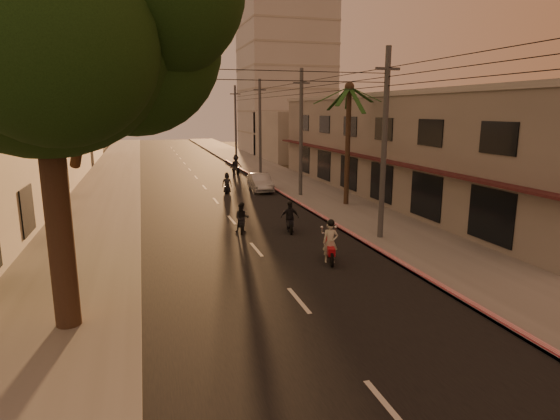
% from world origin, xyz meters
% --- Properties ---
extents(ground, '(160.00, 160.00, 0.00)m').
position_xyz_m(ground, '(0.00, 0.00, 0.00)').
color(ground, '#383023').
rests_on(ground, ground).
extents(road, '(10.00, 140.00, 0.02)m').
position_xyz_m(road, '(0.00, 20.00, 0.01)').
color(road, black).
rests_on(road, ground).
extents(sidewalk_right, '(5.00, 140.00, 0.12)m').
position_xyz_m(sidewalk_right, '(7.50, 20.00, 0.06)').
color(sidewalk_right, slate).
rests_on(sidewalk_right, ground).
extents(sidewalk_left, '(5.00, 140.00, 0.12)m').
position_xyz_m(sidewalk_left, '(-7.50, 20.00, 0.06)').
color(sidewalk_left, slate).
rests_on(sidewalk_left, ground).
extents(curb_stripe, '(0.20, 60.00, 0.20)m').
position_xyz_m(curb_stripe, '(5.10, 15.00, 0.10)').
color(curb_stripe, red).
rests_on(curb_stripe, ground).
extents(shophouse_row, '(8.80, 34.20, 7.30)m').
position_xyz_m(shophouse_row, '(13.95, 18.00, 3.65)').
color(shophouse_row, gray).
rests_on(shophouse_row, ground).
extents(distant_tower, '(12.10, 12.10, 28.00)m').
position_xyz_m(distant_tower, '(16.00, 56.00, 14.00)').
color(distant_tower, '#B7B5B2').
rests_on(distant_tower, ground).
extents(broadleaf_tree, '(9.60, 8.70, 12.10)m').
position_xyz_m(broadleaf_tree, '(-6.61, 2.14, 8.48)').
color(broadleaf_tree, black).
rests_on(broadleaf_tree, ground).
extents(palm_tree, '(5.00, 5.00, 8.20)m').
position_xyz_m(palm_tree, '(8.00, 16.00, 7.15)').
color(palm_tree, black).
rests_on(palm_tree, ground).
extents(utility_poles, '(1.20, 48.26, 9.00)m').
position_xyz_m(utility_poles, '(6.20, 20.00, 6.54)').
color(utility_poles, '#38383A').
rests_on(utility_poles, ground).
extents(filler_right, '(8.00, 14.00, 6.00)m').
position_xyz_m(filler_right, '(14.00, 45.00, 3.00)').
color(filler_right, '#AAA499').
rests_on(filler_right, ground).
extents(filler_left_near, '(8.00, 14.00, 4.40)m').
position_xyz_m(filler_left_near, '(-14.00, 34.00, 2.20)').
color(filler_left_near, '#AAA499').
rests_on(filler_left_near, ground).
extents(filler_left_far, '(8.00, 14.00, 7.00)m').
position_xyz_m(filler_left_far, '(-14.00, 52.00, 3.50)').
color(filler_left_far, '#AAA499').
rests_on(filler_left_far, ground).
extents(scooter_red, '(0.93, 1.83, 1.84)m').
position_xyz_m(scooter_red, '(2.52, 5.42, 0.82)').
color(scooter_red, black).
rests_on(scooter_red, ground).
extents(scooter_mid_a, '(1.00, 1.61, 1.60)m').
position_xyz_m(scooter_mid_a, '(0.03, 11.21, 0.73)').
color(scooter_mid_a, black).
rests_on(scooter_mid_a, ground).
extents(scooter_mid_b, '(1.04, 1.67, 1.65)m').
position_xyz_m(scooter_mid_b, '(2.40, 10.58, 0.75)').
color(scooter_mid_b, black).
rests_on(scooter_mid_b, ground).
extents(scooter_far_a, '(0.97, 1.59, 1.59)m').
position_xyz_m(scooter_far_a, '(1.31, 22.86, 0.72)').
color(scooter_far_a, black).
rests_on(scooter_far_a, ground).
extents(scooter_far_b, '(1.36, 1.96, 1.94)m').
position_xyz_m(scooter_far_b, '(4.05, 33.27, 0.88)').
color(scooter_far_b, black).
rests_on(scooter_far_b, ground).
extents(parked_car, '(1.91, 4.29, 1.36)m').
position_xyz_m(parked_car, '(3.96, 23.11, 0.68)').
color(parked_car, '#9DA0A5').
rests_on(parked_car, ground).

